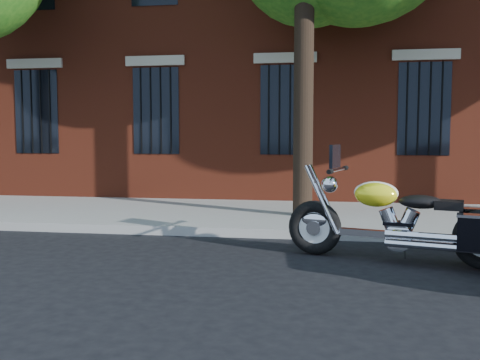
# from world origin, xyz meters

# --- Properties ---
(ground) EXTENTS (120.00, 120.00, 0.00)m
(ground) POSITION_xyz_m (0.00, 0.00, 0.00)
(ground) COLOR black
(ground) RESTS_ON ground
(curb) EXTENTS (40.00, 0.16, 0.15)m
(curb) POSITION_xyz_m (0.00, 1.38, 0.07)
(curb) COLOR gray
(curb) RESTS_ON ground
(sidewalk) EXTENTS (40.00, 3.60, 0.15)m
(sidewalk) POSITION_xyz_m (0.00, 3.26, 0.07)
(sidewalk) COLOR gray
(sidewalk) RESTS_ON ground
(motorcycle) EXTENTS (2.81, 1.35, 1.50)m
(motorcycle) POSITION_xyz_m (1.94, -0.06, 0.51)
(motorcycle) COLOR black
(motorcycle) RESTS_ON ground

